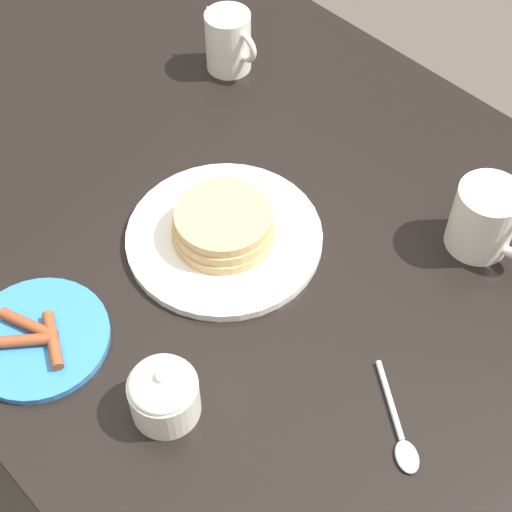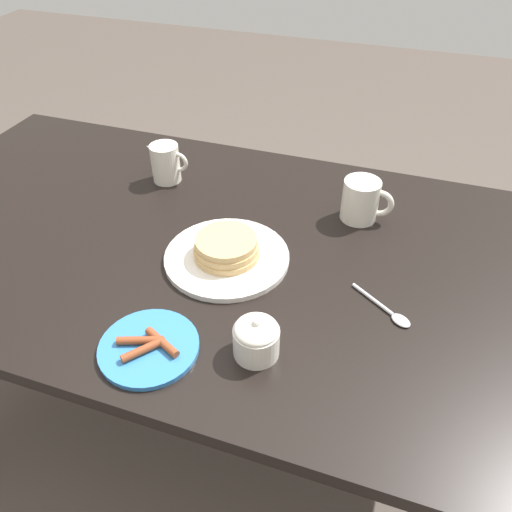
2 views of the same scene
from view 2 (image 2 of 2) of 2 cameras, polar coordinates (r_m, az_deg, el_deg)
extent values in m
plane|color=#51473F|center=(1.65, -3.03, -19.70)|extent=(8.00, 8.00, 0.00)
cube|color=black|center=(1.07, -4.38, 0.86)|extent=(1.59, 0.84, 0.03)
cube|color=black|center=(1.88, -20.61, 2.89)|extent=(0.07, 0.07, 0.73)
cylinder|color=white|center=(1.02, -3.34, -0.13)|extent=(0.25, 0.25, 0.01)
cylinder|color=tan|center=(1.01, -3.37, 0.43)|extent=(0.13, 0.13, 0.01)
cylinder|color=tan|center=(1.00, -3.40, 1.05)|extent=(0.13, 0.13, 0.01)
cylinder|color=tan|center=(0.99, -3.43, 1.68)|extent=(0.12, 0.12, 0.01)
cylinder|color=#337AC6|center=(0.87, -11.95, -10.23)|extent=(0.17, 0.17, 0.01)
cylinder|color=brown|center=(0.87, -13.15, -9.37)|extent=(0.08, 0.04, 0.01)
cylinder|color=brown|center=(0.86, -10.69, -9.66)|extent=(0.07, 0.05, 0.01)
cylinder|color=brown|center=(0.85, -12.54, -10.44)|extent=(0.06, 0.07, 0.01)
cylinder|color=silver|center=(1.13, 11.83, 6.28)|extent=(0.08, 0.08, 0.09)
torus|color=silver|center=(1.13, 13.85, 5.87)|extent=(0.07, 0.01, 0.07)
cylinder|color=brown|center=(1.11, 12.10, 7.99)|extent=(0.07, 0.07, 0.00)
cylinder|color=silver|center=(1.27, -10.29, 10.41)|extent=(0.07, 0.07, 0.09)
cone|color=silver|center=(1.27, -11.76, 11.93)|extent=(0.04, 0.03, 0.04)
torus|color=silver|center=(1.25, -8.90, 10.58)|extent=(0.05, 0.01, 0.05)
cylinder|color=silver|center=(0.83, 0.03, -9.76)|extent=(0.08, 0.08, 0.05)
ellipsoid|color=silver|center=(0.81, 0.03, -8.39)|extent=(0.07, 0.07, 0.03)
sphere|color=silver|center=(0.80, 0.03, -7.65)|extent=(0.01, 0.01, 0.01)
cylinder|color=silver|center=(0.96, 13.14, -4.79)|extent=(0.09, 0.06, 0.01)
ellipsoid|color=silver|center=(0.93, 16.22, -7.09)|extent=(0.05, 0.04, 0.01)
camera|label=1|loc=(0.38, 71.52, 40.91)|focal=55.00mm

